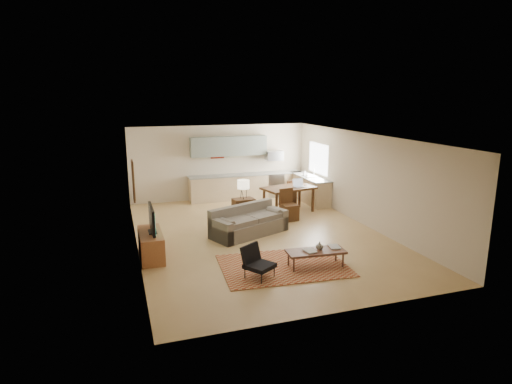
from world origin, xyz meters
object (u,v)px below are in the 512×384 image
object	(u,v)px
tv_credenza	(151,245)
dining_table	(289,200)
coffee_table	(316,259)
sofa	(249,221)
armchair	(260,263)
console_table	(244,210)

from	to	relation	value
tv_credenza	dining_table	xyz separation A→B (m)	(4.62, 2.66, 0.11)
coffee_table	dining_table	world-z (taller)	dining_table
sofa	armchair	distance (m)	2.90
sofa	dining_table	size ratio (longest dim) A/B	1.36
tv_credenza	console_table	xyz separation A→B (m)	(2.90, 2.05, 0.05)
armchair	tv_credenza	bearing A→B (deg)	103.37
armchair	tv_credenza	size ratio (longest dim) A/B	0.52
coffee_table	armchair	distance (m)	1.41
sofa	dining_table	xyz separation A→B (m)	(1.90, 1.76, 0.03)
sofa	dining_table	world-z (taller)	dining_table
coffee_table	tv_credenza	world-z (taller)	tv_credenza
armchair	dining_table	size ratio (longest dim) A/B	0.42
tv_credenza	dining_table	distance (m)	5.33
sofa	console_table	world-z (taller)	sofa
armchair	tv_credenza	xyz separation A→B (m)	(-2.06, 1.93, -0.04)
sofa	coffee_table	size ratio (longest dim) A/B	1.72
console_table	dining_table	world-z (taller)	dining_table
sofa	console_table	distance (m)	1.16
armchair	coffee_table	bearing A→B (deg)	-26.11
tv_credenza	sofa	bearing A→B (deg)	18.31
tv_credenza	dining_table	size ratio (longest dim) A/B	0.81
tv_credenza	console_table	bearing A→B (deg)	35.26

